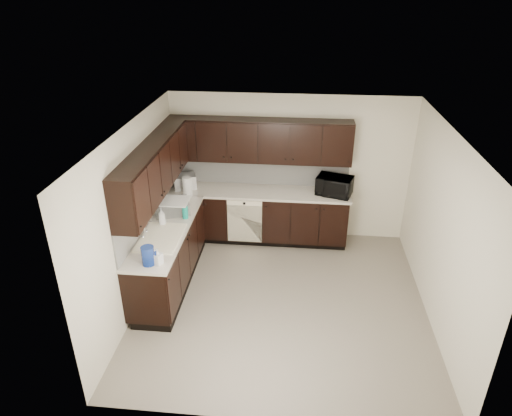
{
  "coord_description": "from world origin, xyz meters",
  "views": [
    {
      "loc": [
        0.15,
        -5.23,
        4.11
      ],
      "look_at": [
        -0.43,
        0.6,
        1.16
      ],
      "focal_mm": 32.0,
      "sensor_mm": 36.0,
      "label": 1
    }
  ],
  "objects": [
    {
      "name": "paper_towel_roll",
      "position": [
        -1.62,
        1.35,
        1.11
      ],
      "size": [
        0.2,
        0.2,
        0.34
      ],
      "primitive_type": "cylinder",
      "rotation": [
        0.0,
        0.0,
        -0.41
      ],
      "color": "silver",
      "rests_on": "countertop"
    },
    {
      "name": "soap_bottle_b",
      "position": [
        -1.76,
        0.37,
        1.07
      ],
      "size": [
        0.13,
        0.13,
        0.26
      ],
      "primitive_type": "imported",
      "rotation": [
        0.0,
        0.0,
        0.34
      ],
      "color": "gray",
      "rests_on": "countertop"
    },
    {
      "name": "wall_front",
      "position": [
        0.0,
        -2.0,
        1.25
      ],
      "size": [
        4.0,
        0.02,
        2.5
      ],
      "primitive_type": "cube",
      "color": "beige",
      "rests_on": "floor"
    },
    {
      "name": "wall_left",
      "position": [
        -2.0,
        0.0,
        1.25
      ],
      "size": [
        0.02,
        4.0,
        2.5
      ],
      "primitive_type": "cube",
      "color": "beige",
      "rests_on": "floor"
    },
    {
      "name": "soap_bottle_a",
      "position": [
        -1.53,
        -0.62,
        1.05
      ],
      "size": [
        0.13,
        0.13,
        0.22
      ],
      "primitive_type": "imported",
      "rotation": [
        0.0,
        0.0,
        -0.43
      ],
      "color": "gray",
      "rests_on": "countertop"
    },
    {
      "name": "wall_right",
      "position": [
        2.0,
        0.0,
        1.25
      ],
      "size": [
        0.02,
        4.0,
        2.5
      ],
      "primitive_type": "cube",
      "color": "beige",
      "rests_on": "floor"
    },
    {
      "name": "teal_tumbler",
      "position": [
        -1.48,
        0.61,
        1.03
      ],
      "size": [
        0.09,
        0.09,
        0.19
      ],
      "primitive_type": "cylinder",
      "rotation": [
        0.0,
        0.0,
        0.08
      ],
      "color": "#0D9782",
      "rests_on": "countertop"
    },
    {
      "name": "storage_bin",
      "position": [
        -1.72,
        0.76,
        1.04
      ],
      "size": [
        0.61,
        0.54,
        0.2
      ],
      "primitive_type": "cube",
      "rotation": [
        0.0,
        0.0,
        0.37
      ],
      "color": "silver",
      "rests_on": "countertop"
    },
    {
      "name": "sink",
      "position": [
        -1.68,
        -0.01,
        0.88
      ],
      "size": [
        0.54,
        0.82,
        0.42
      ],
      "color": "#F9EECB",
      "rests_on": "countertop"
    },
    {
      "name": "floor",
      "position": [
        0.0,
        0.0,
        0.0
      ],
      "size": [
        4.0,
        4.0,
        0.0
      ],
      "primitive_type": "plane",
      "color": "gray",
      "rests_on": "ground"
    },
    {
      "name": "toaster_oven",
      "position": [
        -1.75,
        1.69,
        1.06
      ],
      "size": [
        0.44,
        0.38,
        0.23
      ],
      "primitive_type": "cube",
      "rotation": [
        0.0,
        0.0,
        0.35
      ],
      "color": "silver",
      "rests_on": "countertop"
    },
    {
      "name": "lower_cabinets",
      "position": [
        -1.01,
        1.11,
        0.41
      ],
      "size": [
        3.0,
        2.8,
        0.9
      ],
      "color": "black",
      "rests_on": "floor"
    },
    {
      "name": "blue_pitcher",
      "position": [
        -1.64,
        -0.64,
        1.06
      ],
      "size": [
        0.21,
        0.21,
        0.25
      ],
      "primitive_type": "cylinder",
      "rotation": [
        0.0,
        0.0,
        -0.4
      ],
      "color": "navy",
      "rests_on": "countertop"
    },
    {
      "name": "dishwasher",
      "position": [
        -0.7,
        1.41,
        0.55
      ],
      "size": [
        0.58,
        0.04,
        0.78
      ],
      "color": "#F9EECB",
      "rests_on": "lower_cabinets"
    },
    {
      "name": "ceiling",
      "position": [
        0.0,
        0.0,
        2.5
      ],
      "size": [
        4.0,
        4.0,
        0.0
      ],
      "primitive_type": "plane",
      "rotation": [
        3.14,
        0.0,
        0.0
      ],
      "color": "white",
      "rests_on": "wall_back"
    },
    {
      "name": "upper_cabinets",
      "position": [
        -1.1,
        1.2,
        1.77
      ],
      "size": [
        3.0,
        2.8,
        0.7
      ],
      "color": "black",
      "rests_on": "wall_back"
    },
    {
      "name": "countertop",
      "position": [
        -1.01,
        1.11,
        0.92
      ],
      "size": [
        3.03,
        2.83,
        0.04
      ],
      "color": "beige",
      "rests_on": "lower_cabinets"
    },
    {
      "name": "microwave",
      "position": [
        0.75,
        1.67,
        1.1
      ],
      "size": [
        0.65,
        0.53,
        0.31
      ],
      "primitive_type": "imported",
      "rotation": [
        0.0,
        0.0,
        -0.3
      ],
      "color": "black",
      "rests_on": "countertop"
    },
    {
      "name": "backsplash",
      "position": [
        -1.22,
        1.32,
        1.18
      ],
      "size": [
        3.0,
        2.8,
        0.48
      ],
      "color": "beige",
      "rests_on": "countertop"
    },
    {
      "name": "wall_back",
      "position": [
        0.0,
        2.0,
        1.25
      ],
      "size": [
        4.0,
        0.02,
        2.5
      ],
      "primitive_type": "cube",
      "color": "beige",
      "rests_on": "floor"
    }
  ]
}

